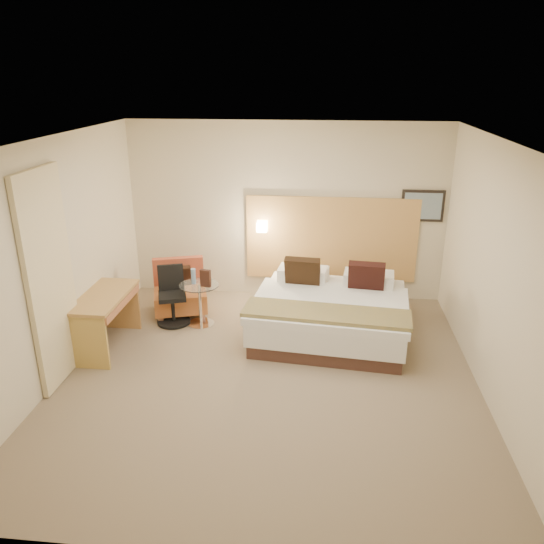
# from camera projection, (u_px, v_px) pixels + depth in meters

# --- Properties ---
(floor) EXTENTS (4.80, 5.00, 0.02)m
(floor) POSITION_uv_depth(u_px,v_px,m) (268.00, 377.00, 6.21)
(floor) COLOR #796751
(floor) RESTS_ON ground
(ceiling) EXTENTS (4.80, 5.00, 0.02)m
(ceiling) POSITION_uv_depth(u_px,v_px,m) (267.00, 140.00, 5.25)
(ceiling) COLOR white
(ceiling) RESTS_ON floor
(wall_back) EXTENTS (4.80, 0.02, 2.70)m
(wall_back) POSITION_uv_depth(u_px,v_px,m) (286.00, 212.00, 8.07)
(wall_back) COLOR beige
(wall_back) RESTS_ON floor
(wall_front) EXTENTS (4.80, 0.02, 2.70)m
(wall_front) POSITION_uv_depth(u_px,v_px,m) (224.00, 403.00, 3.39)
(wall_front) COLOR beige
(wall_front) RESTS_ON floor
(wall_left) EXTENTS (0.02, 5.00, 2.70)m
(wall_left) POSITION_uv_depth(u_px,v_px,m) (55.00, 261.00, 5.96)
(wall_left) COLOR beige
(wall_left) RESTS_ON floor
(wall_right) EXTENTS (0.02, 5.00, 2.70)m
(wall_right) POSITION_uv_depth(u_px,v_px,m) (498.00, 277.00, 5.50)
(wall_right) COLOR beige
(wall_right) RESTS_ON floor
(headboard_panel) EXTENTS (2.60, 0.04, 1.30)m
(headboard_panel) POSITION_uv_depth(u_px,v_px,m) (331.00, 239.00, 8.10)
(headboard_panel) COLOR tan
(headboard_panel) RESTS_ON wall_back
(art_frame) EXTENTS (0.62, 0.03, 0.47)m
(art_frame) POSITION_uv_depth(u_px,v_px,m) (423.00, 206.00, 7.79)
(art_frame) COLOR black
(art_frame) RESTS_ON wall_back
(art_canvas) EXTENTS (0.54, 0.01, 0.39)m
(art_canvas) POSITION_uv_depth(u_px,v_px,m) (423.00, 206.00, 7.77)
(art_canvas) COLOR #768EA3
(art_canvas) RESTS_ON wall_back
(lamp_arm) EXTENTS (0.02, 0.12, 0.02)m
(lamp_arm) POSITION_uv_depth(u_px,v_px,m) (263.00, 225.00, 8.09)
(lamp_arm) COLOR silver
(lamp_arm) RESTS_ON wall_back
(lamp_shade) EXTENTS (0.15, 0.15, 0.15)m
(lamp_shade) POSITION_uv_depth(u_px,v_px,m) (262.00, 226.00, 8.03)
(lamp_shade) COLOR #FFEDC6
(lamp_shade) RESTS_ON wall_back
(curtain) EXTENTS (0.06, 0.90, 2.42)m
(curtain) POSITION_uv_depth(u_px,v_px,m) (50.00, 280.00, 5.77)
(curtain) COLOR beige
(curtain) RESTS_ON wall_left
(bottle_a) EXTENTS (0.08, 0.08, 0.22)m
(bottle_a) POSITION_uv_depth(u_px,v_px,m) (193.00, 276.00, 7.27)
(bottle_a) COLOR #87AAD0
(bottle_a) RESTS_ON side_table
(menu_folder) EXTENTS (0.15, 0.08, 0.24)m
(menu_folder) POSITION_uv_depth(u_px,v_px,m) (206.00, 278.00, 7.17)
(menu_folder) COLOR #361D16
(menu_folder) RESTS_ON side_table
(bed) EXTENTS (2.17, 2.13, 0.98)m
(bed) POSITION_uv_depth(u_px,v_px,m) (331.00, 311.00, 7.16)
(bed) COLOR #442922
(bed) RESTS_ON floor
(lounge_chair) EXTENTS (0.90, 0.84, 0.78)m
(lounge_chair) POSITION_uv_depth(u_px,v_px,m) (180.00, 292.00, 7.78)
(lounge_chair) COLOR #AD7251
(lounge_chair) RESTS_ON floor
(side_table) EXTENTS (0.65, 0.65, 0.61)m
(side_table) POSITION_uv_depth(u_px,v_px,m) (200.00, 302.00, 7.37)
(side_table) COLOR white
(side_table) RESTS_ON floor
(desk) EXTENTS (0.54, 1.17, 0.73)m
(desk) POSITION_uv_depth(u_px,v_px,m) (106.00, 306.00, 6.68)
(desk) COLOR #AC7F43
(desk) RESTS_ON floor
(desk_chair) EXTENTS (0.58, 0.58, 0.82)m
(desk_chair) POSITION_uv_depth(u_px,v_px,m) (172.00, 300.00, 7.45)
(desk_chair) COLOR black
(desk_chair) RESTS_ON floor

